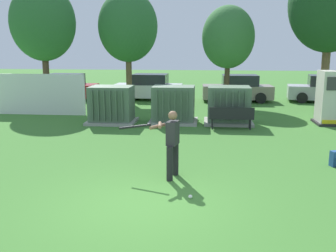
{
  "coord_description": "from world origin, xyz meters",
  "views": [
    {
      "loc": [
        1.33,
        -7.63,
        3.31
      ],
      "look_at": [
        0.2,
        3.5,
        1.0
      ],
      "focal_mm": 41.28,
      "sensor_mm": 36.0,
      "label": 1
    }
  ],
  "objects_px": {
    "transformer_mid_west": "(174,105)",
    "generator_enclosure": "(336,98)",
    "backpack": "(336,159)",
    "parked_car_left_of_center": "(149,88)",
    "transformer_west": "(112,105)",
    "park_bench": "(231,116)",
    "batter": "(171,141)",
    "parked_car_rightmost": "(325,90)",
    "parked_car_leftmost": "(64,88)",
    "sports_ball": "(190,197)",
    "parked_car_right_of_center": "(238,89)",
    "transformer_mid_east": "(229,106)"
  },
  "relations": [
    {
      "from": "transformer_west",
      "to": "parked_car_left_of_center",
      "type": "bearing_deg",
      "value": 86.41
    },
    {
      "from": "parked_car_leftmost",
      "to": "generator_enclosure",
      "type": "bearing_deg",
      "value": -24.14
    },
    {
      "from": "transformer_mid_west",
      "to": "park_bench",
      "type": "distance_m",
      "value": 2.74
    },
    {
      "from": "transformer_mid_west",
      "to": "backpack",
      "type": "bearing_deg",
      "value": -48.99
    },
    {
      "from": "batter",
      "to": "parked_car_rightmost",
      "type": "height_order",
      "value": "batter"
    },
    {
      "from": "parked_car_leftmost",
      "to": "parked_car_right_of_center",
      "type": "distance_m",
      "value": 10.92
    },
    {
      "from": "transformer_west",
      "to": "parked_car_left_of_center",
      "type": "height_order",
      "value": "same"
    },
    {
      "from": "parked_car_rightmost",
      "to": "parked_car_leftmost",
      "type": "bearing_deg",
      "value": -178.45
    },
    {
      "from": "sports_ball",
      "to": "parked_car_rightmost",
      "type": "xyz_separation_m",
      "value": [
        7.39,
        16.02,
        0.71
      ]
    },
    {
      "from": "generator_enclosure",
      "to": "batter",
      "type": "xyz_separation_m",
      "value": [
        -6.41,
        -7.69,
        -0.16
      ]
    },
    {
      "from": "park_bench",
      "to": "backpack",
      "type": "xyz_separation_m",
      "value": [
        2.66,
        -4.71,
        -0.32
      ]
    },
    {
      "from": "parked_car_right_of_center",
      "to": "parked_car_rightmost",
      "type": "bearing_deg",
      "value": 2.11
    },
    {
      "from": "parked_car_rightmost",
      "to": "transformer_west",
      "type": "bearing_deg",
      "value": -145.59
    },
    {
      "from": "transformer_mid_east",
      "to": "generator_enclosure",
      "type": "distance_m",
      "value": 4.59
    },
    {
      "from": "transformer_west",
      "to": "generator_enclosure",
      "type": "bearing_deg",
      "value": 4.28
    },
    {
      "from": "sports_ball",
      "to": "parked_car_right_of_center",
      "type": "relative_size",
      "value": 0.02
    },
    {
      "from": "transformer_west",
      "to": "sports_ball",
      "type": "xyz_separation_m",
      "value": [
        3.83,
        -8.34,
        -0.74
      ]
    },
    {
      "from": "batter",
      "to": "transformer_west",
      "type": "bearing_deg",
      "value": 115.06
    },
    {
      "from": "transformer_mid_west",
      "to": "parked_car_rightmost",
      "type": "xyz_separation_m",
      "value": [
        8.52,
        7.36,
        -0.04
      ]
    },
    {
      "from": "backpack",
      "to": "parked_car_left_of_center",
      "type": "height_order",
      "value": "parked_car_left_of_center"
    },
    {
      "from": "sports_ball",
      "to": "generator_enclosure",
      "type": "bearing_deg",
      "value": 57.24
    },
    {
      "from": "transformer_west",
      "to": "parked_car_leftmost",
      "type": "height_order",
      "value": "same"
    },
    {
      "from": "generator_enclosure",
      "to": "parked_car_right_of_center",
      "type": "xyz_separation_m",
      "value": [
        -3.65,
        6.77,
        -0.38
      ]
    },
    {
      "from": "batter",
      "to": "parked_car_left_of_center",
      "type": "relative_size",
      "value": 0.41
    },
    {
      "from": "transformer_mid_west",
      "to": "generator_enclosure",
      "type": "relative_size",
      "value": 0.91
    },
    {
      "from": "parked_car_leftmost",
      "to": "parked_car_right_of_center",
      "type": "height_order",
      "value": "same"
    },
    {
      "from": "transformer_west",
      "to": "backpack",
      "type": "relative_size",
      "value": 4.77
    },
    {
      "from": "transformer_west",
      "to": "transformer_mid_east",
      "type": "xyz_separation_m",
      "value": [
        5.09,
        0.39,
        0.0
      ]
    },
    {
      "from": "sports_ball",
      "to": "parked_car_leftmost",
      "type": "xyz_separation_m",
      "value": [
        -8.73,
        15.59,
        0.71
      ]
    },
    {
      "from": "parked_car_right_of_center",
      "to": "park_bench",
      "type": "bearing_deg",
      "value": -95.91
    },
    {
      "from": "batter",
      "to": "transformer_mid_east",
      "type": "bearing_deg",
      "value": 75.97
    },
    {
      "from": "transformer_mid_east",
      "to": "park_bench",
      "type": "bearing_deg",
      "value": -87.28
    },
    {
      "from": "transformer_west",
      "to": "parked_car_rightmost",
      "type": "relative_size",
      "value": 0.48
    },
    {
      "from": "transformer_west",
      "to": "batter",
      "type": "xyz_separation_m",
      "value": [
        3.26,
        -6.97,
        0.19
      ]
    },
    {
      "from": "sports_ball",
      "to": "backpack",
      "type": "bearing_deg",
      "value": 34.96
    },
    {
      "from": "parked_car_leftmost",
      "to": "parked_car_rightmost",
      "type": "bearing_deg",
      "value": 1.55
    },
    {
      "from": "parked_car_left_of_center",
      "to": "parked_car_right_of_center",
      "type": "relative_size",
      "value": 1.0
    },
    {
      "from": "sports_ball",
      "to": "backpack",
      "type": "xyz_separation_m",
      "value": [
        3.98,
        2.78,
        0.17
      ]
    },
    {
      "from": "transformer_mid_west",
      "to": "generator_enclosure",
      "type": "bearing_deg",
      "value": 3.26
    },
    {
      "from": "transformer_west",
      "to": "park_bench",
      "type": "bearing_deg",
      "value": -9.35
    },
    {
      "from": "generator_enclosure",
      "to": "park_bench",
      "type": "height_order",
      "value": "generator_enclosure"
    },
    {
      "from": "transformer_west",
      "to": "transformer_mid_west",
      "type": "relative_size",
      "value": 1.0
    },
    {
      "from": "park_bench",
      "to": "parked_car_leftmost",
      "type": "bearing_deg",
      "value": 141.15
    },
    {
      "from": "batter",
      "to": "sports_ball",
      "type": "height_order",
      "value": "batter"
    },
    {
      "from": "park_bench",
      "to": "batter",
      "type": "bearing_deg",
      "value": -107.22
    },
    {
      "from": "generator_enclosure",
      "to": "batter",
      "type": "relative_size",
      "value": 1.32
    },
    {
      "from": "sports_ball",
      "to": "park_bench",
      "type": "bearing_deg",
      "value": 80.0
    },
    {
      "from": "parked_car_left_of_center",
      "to": "parked_car_right_of_center",
      "type": "height_order",
      "value": "same"
    },
    {
      "from": "parked_car_rightmost",
      "to": "batter",
      "type": "bearing_deg",
      "value": -118.52
    },
    {
      "from": "parked_car_leftmost",
      "to": "parked_car_left_of_center",
      "type": "distance_m",
      "value": 5.39
    }
  ]
}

